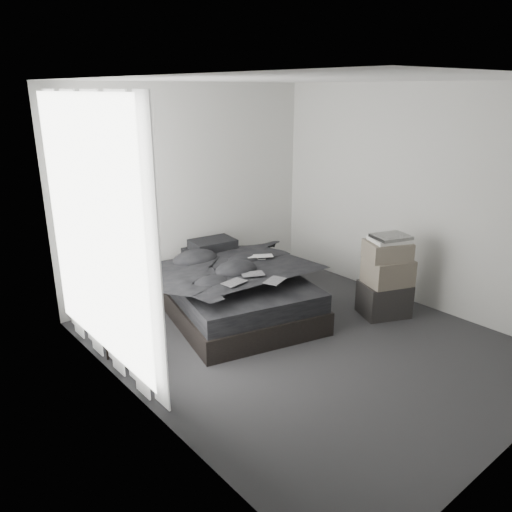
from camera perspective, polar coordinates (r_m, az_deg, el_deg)
floor at (r=5.32m, az=5.63°, el=-9.82°), size 3.60×4.20×0.01m
ceiling at (r=4.68m, az=6.69°, el=19.44°), size 3.60×4.20×0.01m
wall_back at (r=6.43m, az=-7.52°, el=7.49°), size 3.60×0.01×2.60m
wall_left at (r=3.80m, az=-13.15°, el=-0.65°), size 0.01×4.20×2.60m
wall_right at (r=6.23m, az=17.81°, el=6.40°), size 0.01×4.20×2.60m
window_left at (r=4.59m, az=-18.17°, el=2.85°), size 0.02×2.00×2.30m
curtain_left at (r=4.62m, az=-17.51°, el=2.13°), size 0.06×2.12×2.48m
bed at (r=5.86m, az=-2.38°, el=-5.49°), size 1.87×2.21×0.26m
mattress at (r=5.77m, az=-2.41°, el=-3.38°), size 1.80×2.14×0.20m
duvet at (r=5.66m, az=-2.25°, el=-1.52°), size 1.76×1.93×0.22m
pillow_lower at (r=6.35m, az=-5.55°, el=0.23°), size 0.65×0.52×0.13m
pillow_upper at (r=6.31m, az=-4.97°, el=1.35°), size 0.59×0.44×0.12m
laptop at (r=5.84m, az=0.53°, el=0.43°), size 0.37×0.33×0.02m
comic_a at (r=5.13m, az=-2.52°, el=-2.31°), size 0.26×0.19×0.01m
comic_b at (r=5.36m, az=-0.39°, el=-1.31°), size 0.29×0.25×0.01m
comic_c at (r=5.17m, az=2.17°, el=-1.99°), size 0.28×0.24×0.01m
side_stand at (r=5.03m, az=-14.71°, el=-7.93°), size 0.44×0.44×0.66m
papers at (r=4.89m, az=-14.87°, el=-4.41°), size 0.31×0.28×0.01m
floor_books at (r=4.98m, az=-12.60°, el=-11.47°), size 0.16×0.20×0.13m
box_lower at (r=6.02m, az=14.42°, el=-4.76°), size 0.65×0.59×0.39m
box_mid at (r=5.89m, az=14.84°, el=-1.71°), size 0.60×0.54×0.30m
box_upper at (r=5.81m, az=14.79°, el=0.63°), size 0.59×0.55×0.21m
art_book_white at (r=5.78m, az=14.99°, el=1.80°), size 0.50×0.46×0.04m
art_book_snake at (r=5.77m, az=15.17°, el=2.15°), size 0.47×0.42×0.04m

